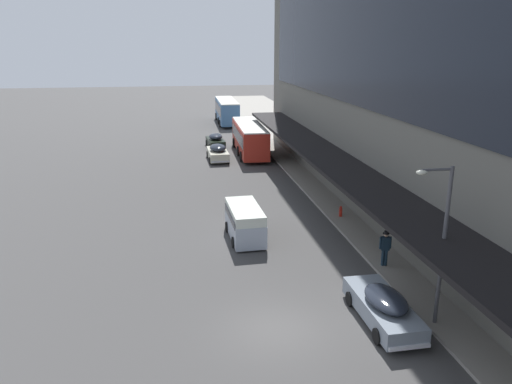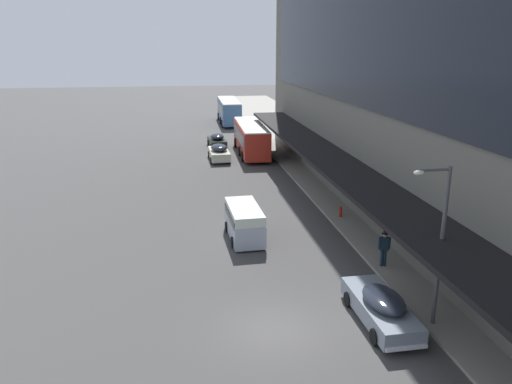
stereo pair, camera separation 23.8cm
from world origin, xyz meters
TOP-DOWN VIEW (x-y plane):
  - ground at (0.00, 0.00)m, footprint 240.00×240.00m
  - transit_bus_kerbside_front at (4.03, 32.80)m, footprint 2.94×10.93m
  - transit_bus_kerbside_rear at (4.02, 53.70)m, footprint 2.89×11.11m
  - sedan_oncoming_front at (0.86, 36.68)m, footprint 1.97×4.34m
  - sedan_second_mid at (0.51, 30.38)m, footprint 1.98×4.64m
  - sedan_trailing_mid at (4.39, -0.20)m, footprint 1.89×4.98m
  - vw_van at (0.16, 9.95)m, footprint 2.01×4.60m
  - pedestrian_at_kerb at (6.56, 4.67)m, footprint 0.62×0.33m
  - street_lamp at (6.21, -0.79)m, footprint 1.50×0.28m
  - fire_hydrant at (6.84, 12.23)m, footprint 0.20×0.40m

SIDE VIEW (x-z plane):
  - ground at x=0.00m, z-range 0.00..0.00m
  - fire_hydrant at x=6.84m, z-range 0.14..0.84m
  - sedan_trailing_mid at x=4.39m, z-range 0.00..1.44m
  - sedan_oncoming_front at x=0.86m, z-range -0.02..1.55m
  - sedan_second_mid at x=0.51m, z-range -0.02..1.62m
  - vw_van at x=0.16m, z-range 0.12..2.08m
  - pedestrian_at_kerb at x=6.56m, z-range 0.25..2.11m
  - transit_bus_kerbside_front at x=4.03m, z-range 0.23..3.34m
  - transit_bus_kerbside_rear at x=4.02m, z-range 0.24..3.56m
  - street_lamp at x=6.21m, z-range 0.71..7.22m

